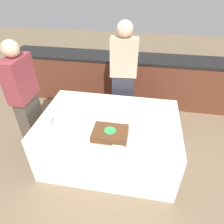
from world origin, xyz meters
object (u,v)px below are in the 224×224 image
at_px(cake, 110,133).
at_px(person_cutting_cake, 123,78).
at_px(wine_glass, 49,118).
at_px(person_seated_left, 26,102).
at_px(plate_stack, 97,111).

bearing_deg(cake, person_cutting_cake, 90.00).
height_order(wine_glass, person_seated_left, person_seated_left).
distance_m(plate_stack, person_seated_left, 0.92).
bearing_deg(person_cutting_cake, wine_glass, 50.04).
bearing_deg(cake, plate_stack, 120.50).
relative_size(plate_stack, person_seated_left, 0.12).
relative_size(wine_glass, person_cutting_cake, 0.09).
xyz_separation_m(plate_stack, person_cutting_cake, (0.25, 0.69, 0.16)).
height_order(plate_stack, person_seated_left, person_seated_left).
relative_size(cake, person_seated_left, 0.26).
height_order(cake, person_seated_left, person_seated_left).
bearing_deg(cake, wine_glass, 175.26).
distance_m(wine_glass, person_seated_left, 0.50).
height_order(wine_glass, person_cutting_cake, person_cutting_cake).
bearing_deg(wine_glass, person_seated_left, 148.62).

